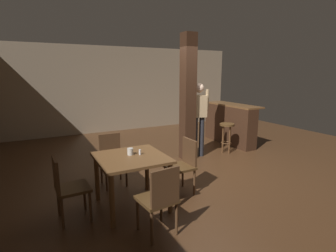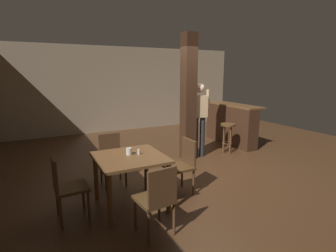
{
  "view_description": "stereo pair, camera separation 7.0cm",
  "coord_description": "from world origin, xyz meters",
  "px_view_note": "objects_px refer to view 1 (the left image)",
  "views": [
    {
      "loc": [
        -2.96,
        -4.16,
        1.97
      ],
      "look_at": [
        -0.62,
        0.32,
        0.93
      ],
      "focal_mm": 28.0,
      "sensor_mm": 36.0,
      "label": 1
    },
    {
      "loc": [
        -2.9,
        -4.19,
        1.97
      ],
      "look_at": [
        -0.62,
        0.32,
        0.93
      ],
      "focal_mm": 28.0,
      "sensor_mm": 36.0,
      "label": 2
    }
  ],
  "objects_px": {
    "chair_south": "(160,197)",
    "napkin_cup": "(130,152)",
    "bar_counter": "(229,124)",
    "dining_table": "(131,165)",
    "standing_person": "(199,115)",
    "salt_shaker": "(140,152)",
    "chair_north": "(112,157)",
    "chair_west": "(67,186)",
    "bar_stool_near": "(227,131)",
    "chair_east": "(184,163)"
  },
  "relations": [
    {
      "from": "napkin_cup",
      "to": "salt_shaker",
      "type": "bearing_deg",
      "value": -22.93
    },
    {
      "from": "dining_table",
      "to": "bar_counter",
      "type": "relative_size",
      "value": 0.56
    },
    {
      "from": "dining_table",
      "to": "standing_person",
      "type": "distance_m",
      "value": 2.71
    },
    {
      "from": "salt_shaker",
      "to": "napkin_cup",
      "type": "bearing_deg",
      "value": 157.07
    },
    {
      "from": "chair_west",
      "to": "standing_person",
      "type": "xyz_separation_m",
      "value": [
        3.11,
        1.52,
        0.5
      ]
    },
    {
      "from": "chair_south",
      "to": "standing_person",
      "type": "distance_m",
      "value": 3.26
    },
    {
      "from": "chair_east",
      "to": "bar_stool_near",
      "type": "distance_m",
      "value": 2.52
    },
    {
      "from": "chair_west",
      "to": "chair_south",
      "type": "distance_m",
      "value": 1.28
    },
    {
      "from": "salt_shaker",
      "to": "chair_west",
      "type": "bearing_deg",
      "value": -179.17
    },
    {
      "from": "chair_east",
      "to": "chair_south",
      "type": "bearing_deg",
      "value": -133.98
    },
    {
      "from": "chair_west",
      "to": "standing_person",
      "type": "height_order",
      "value": "standing_person"
    },
    {
      "from": "dining_table",
      "to": "chair_east",
      "type": "xyz_separation_m",
      "value": [
        0.91,
        0.04,
        -0.14
      ]
    },
    {
      "from": "chair_north",
      "to": "salt_shaker",
      "type": "distance_m",
      "value": 0.96
    },
    {
      "from": "chair_south",
      "to": "napkin_cup",
      "type": "height_order",
      "value": "chair_south"
    },
    {
      "from": "chair_south",
      "to": "standing_person",
      "type": "height_order",
      "value": "standing_person"
    },
    {
      "from": "bar_counter",
      "to": "bar_stool_near",
      "type": "relative_size",
      "value": 2.4
    },
    {
      "from": "salt_shaker",
      "to": "chair_east",
      "type": "bearing_deg",
      "value": 1.33
    },
    {
      "from": "salt_shaker",
      "to": "chair_north",
      "type": "bearing_deg",
      "value": 101.6
    },
    {
      "from": "bar_stool_near",
      "to": "dining_table",
      "type": "bearing_deg",
      "value": -154.19
    },
    {
      "from": "chair_south",
      "to": "napkin_cup",
      "type": "xyz_separation_m",
      "value": [
        -0.03,
        0.94,
        0.32
      ]
    },
    {
      "from": "dining_table",
      "to": "bar_stool_near",
      "type": "bearing_deg",
      "value": 25.81
    },
    {
      "from": "standing_person",
      "to": "chair_east",
      "type": "bearing_deg",
      "value": -131.09
    },
    {
      "from": "dining_table",
      "to": "bar_counter",
      "type": "bearing_deg",
      "value": 30.06
    },
    {
      "from": "chair_north",
      "to": "chair_east",
      "type": "bearing_deg",
      "value": -42.57
    },
    {
      "from": "chair_north",
      "to": "chair_south",
      "type": "xyz_separation_m",
      "value": [
        0.08,
        -1.77,
        0.0
      ]
    },
    {
      "from": "chair_north",
      "to": "chair_south",
      "type": "distance_m",
      "value": 1.77
    },
    {
      "from": "chair_south",
      "to": "standing_person",
      "type": "relative_size",
      "value": 0.52
    },
    {
      "from": "dining_table",
      "to": "chair_north",
      "type": "bearing_deg",
      "value": 92.4
    },
    {
      "from": "chair_north",
      "to": "standing_person",
      "type": "xyz_separation_m",
      "value": [
        2.25,
        0.62,
        0.5
      ]
    },
    {
      "from": "napkin_cup",
      "to": "bar_counter",
      "type": "xyz_separation_m",
      "value": [
        3.63,
        2.04,
        -0.26
      ]
    },
    {
      "from": "napkin_cup",
      "to": "bar_counter",
      "type": "bearing_deg",
      "value": 29.26
    },
    {
      "from": "chair_west",
      "to": "bar_counter",
      "type": "distance_m",
      "value": 5.01
    },
    {
      "from": "chair_north",
      "to": "bar_stool_near",
      "type": "distance_m",
      "value": 3.08
    },
    {
      "from": "chair_east",
      "to": "napkin_cup",
      "type": "distance_m",
      "value": 0.95
    },
    {
      "from": "chair_west",
      "to": "salt_shaker",
      "type": "height_order",
      "value": "chair_west"
    },
    {
      "from": "chair_east",
      "to": "bar_counter",
      "type": "xyz_separation_m",
      "value": [
        2.74,
        2.07,
        0.05
      ]
    },
    {
      "from": "dining_table",
      "to": "salt_shaker",
      "type": "height_order",
      "value": "salt_shaker"
    },
    {
      "from": "dining_table",
      "to": "chair_west",
      "type": "xyz_separation_m",
      "value": [
        -0.9,
        0.01,
        -0.14
      ]
    },
    {
      "from": "chair_north",
      "to": "chair_east",
      "type": "distance_m",
      "value": 1.29
    },
    {
      "from": "chair_north",
      "to": "napkin_cup",
      "type": "height_order",
      "value": "chair_north"
    },
    {
      "from": "standing_person",
      "to": "bar_counter",
      "type": "height_order",
      "value": "standing_person"
    },
    {
      "from": "dining_table",
      "to": "chair_east",
      "type": "relative_size",
      "value": 1.1
    },
    {
      "from": "chair_north",
      "to": "napkin_cup",
      "type": "bearing_deg",
      "value": -86.38
    },
    {
      "from": "napkin_cup",
      "to": "dining_table",
      "type": "bearing_deg",
      "value": -101.0
    },
    {
      "from": "chair_west",
      "to": "bar_counter",
      "type": "height_order",
      "value": "bar_counter"
    },
    {
      "from": "chair_south",
      "to": "bar_stool_near",
      "type": "bearing_deg",
      "value": 38.03
    },
    {
      "from": "chair_north",
      "to": "chair_south",
      "type": "relative_size",
      "value": 1.0
    },
    {
      "from": "chair_west",
      "to": "napkin_cup",
      "type": "bearing_deg",
      "value": 4.38
    },
    {
      "from": "chair_south",
      "to": "salt_shaker",
      "type": "relative_size",
      "value": 11.27
    },
    {
      "from": "salt_shaker",
      "to": "standing_person",
      "type": "height_order",
      "value": "standing_person"
    }
  ]
}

